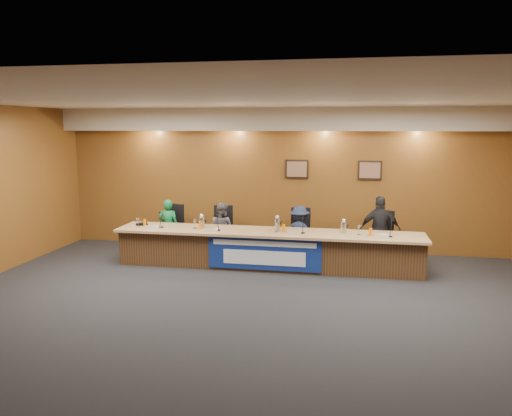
# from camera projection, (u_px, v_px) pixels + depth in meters

# --- Properties ---
(floor) EXTENTS (10.00, 10.00, 0.00)m
(floor) POSITION_uv_depth(u_px,v_px,m) (242.00, 309.00, 7.71)
(floor) COLOR black
(floor) RESTS_ON ground
(ceiling) EXTENTS (10.00, 8.00, 0.04)m
(ceiling) POSITION_uv_depth(u_px,v_px,m) (241.00, 98.00, 7.19)
(ceiling) COLOR silver
(ceiling) RESTS_ON wall_back
(wall_back) EXTENTS (10.00, 0.04, 3.20)m
(wall_back) POSITION_uv_depth(u_px,v_px,m) (279.00, 180.00, 11.33)
(wall_back) COLOR brown
(wall_back) RESTS_ON floor
(soffit) EXTENTS (10.00, 0.50, 0.50)m
(soffit) POSITION_uv_depth(u_px,v_px,m) (278.00, 119.00, 10.87)
(soffit) COLOR beige
(soffit) RESTS_ON wall_back
(dais_body) EXTENTS (6.00, 0.80, 0.70)m
(dais_body) POSITION_uv_depth(u_px,v_px,m) (268.00, 250.00, 9.98)
(dais_body) COLOR #492E18
(dais_body) RESTS_ON floor
(dais_top) EXTENTS (6.10, 0.95, 0.05)m
(dais_top) POSITION_uv_depth(u_px,v_px,m) (267.00, 232.00, 9.87)
(dais_top) COLOR #A67F54
(dais_top) RESTS_ON dais_body
(banner) EXTENTS (2.20, 0.02, 0.65)m
(banner) POSITION_uv_depth(u_px,v_px,m) (264.00, 254.00, 9.57)
(banner) COLOR navy
(banner) RESTS_ON dais_body
(banner_text_upper) EXTENTS (2.00, 0.01, 0.10)m
(banner_text_upper) POSITION_uv_depth(u_px,v_px,m) (264.00, 244.00, 9.52)
(banner_text_upper) COLOR silver
(banner_text_upper) RESTS_ON banner
(banner_text_lower) EXTENTS (1.60, 0.01, 0.28)m
(banner_text_lower) POSITION_uv_depth(u_px,v_px,m) (264.00, 258.00, 9.57)
(banner_text_lower) COLOR silver
(banner_text_lower) RESTS_ON banner
(wall_photo_left) EXTENTS (0.52, 0.04, 0.42)m
(wall_photo_left) POSITION_uv_depth(u_px,v_px,m) (297.00, 169.00, 11.18)
(wall_photo_left) COLOR black
(wall_photo_left) RESTS_ON wall_back
(wall_photo_right) EXTENTS (0.52, 0.04, 0.42)m
(wall_photo_right) POSITION_uv_depth(u_px,v_px,m) (370.00, 170.00, 10.89)
(wall_photo_right) COLOR black
(wall_photo_right) RESTS_ON wall_back
(panelist_a) EXTENTS (0.47, 0.33, 1.22)m
(panelist_a) POSITION_uv_depth(u_px,v_px,m) (169.00, 227.00, 11.00)
(panelist_a) COLOR #106332
(panelist_a) RESTS_ON floor
(panelist_b) EXTENTS (0.71, 0.64, 1.19)m
(panelist_b) POSITION_uv_depth(u_px,v_px,m) (222.00, 229.00, 10.78)
(panelist_b) COLOR #4F4E53
(panelist_b) RESTS_ON floor
(panelist_c) EXTENTS (0.81, 0.55, 1.16)m
(panelist_c) POSITION_uv_depth(u_px,v_px,m) (299.00, 233.00, 10.47)
(panelist_c) COLOR #1A233C
(panelist_c) RESTS_ON floor
(panelist_d) EXTENTS (0.84, 0.38, 1.41)m
(panelist_d) POSITION_uv_depth(u_px,v_px,m) (380.00, 230.00, 10.15)
(panelist_d) COLOR black
(panelist_d) RESTS_ON floor
(office_chair_a) EXTENTS (0.60, 0.60, 0.08)m
(office_chair_a) POSITION_uv_depth(u_px,v_px,m) (170.00, 231.00, 11.12)
(office_chair_a) COLOR black
(office_chair_a) RESTS_ON floor
(office_chair_b) EXTENTS (0.56, 0.56, 0.08)m
(office_chair_b) POSITION_uv_depth(u_px,v_px,m) (223.00, 234.00, 10.89)
(office_chair_b) COLOR black
(office_chair_b) RESTS_ON floor
(office_chair_c) EXTENTS (0.50, 0.50, 0.08)m
(office_chair_c) POSITION_uv_depth(u_px,v_px,m) (300.00, 237.00, 10.58)
(office_chair_c) COLOR black
(office_chair_c) RESTS_ON floor
(office_chair_d) EXTENTS (0.64, 0.64, 0.08)m
(office_chair_d) POSITION_uv_depth(u_px,v_px,m) (379.00, 240.00, 10.28)
(office_chair_d) COLOR black
(office_chair_d) RESTS_ON floor
(nameplate_a) EXTENTS (0.24, 0.08, 0.10)m
(nameplate_a) POSITION_uv_depth(u_px,v_px,m) (151.00, 227.00, 10.06)
(nameplate_a) COLOR white
(nameplate_a) RESTS_ON dais_top
(microphone_a) EXTENTS (0.07, 0.07, 0.02)m
(microphone_a) POSITION_uv_depth(u_px,v_px,m) (162.00, 227.00, 10.20)
(microphone_a) COLOR black
(microphone_a) RESTS_ON dais_top
(juice_glass_a) EXTENTS (0.06, 0.06, 0.15)m
(juice_glass_a) POSITION_uv_depth(u_px,v_px,m) (145.00, 223.00, 10.31)
(juice_glass_a) COLOR orange
(juice_glass_a) RESTS_ON dais_top
(water_glass_a) EXTENTS (0.08, 0.08, 0.18)m
(water_glass_a) POSITION_uv_depth(u_px,v_px,m) (138.00, 222.00, 10.31)
(water_glass_a) COLOR silver
(water_glass_a) RESTS_ON dais_top
(nameplate_b) EXTENTS (0.24, 0.08, 0.10)m
(nameplate_b) POSITION_uv_depth(u_px,v_px,m) (211.00, 229.00, 9.78)
(nameplate_b) COLOR white
(nameplate_b) RESTS_ON dais_top
(microphone_b) EXTENTS (0.07, 0.07, 0.02)m
(microphone_b) POSITION_uv_depth(u_px,v_px,m) (219.00, 230.00, 9.90)
(microphone_b) COLOR black
(microphone_b) RESTS_ON dais_top
(juice_glass_b) EXTENTS (0.06, 0.06, 0.15)m
(juice_glass_b) POSITION_uv_depth(u_px,v_px,m) (201.00, 225.00, 10.05)
(juice_glass_b) COLOR orange
(juice_glass_b) RESTS_ON dais_top
(water_glass_b) EXTENTS (0.08, 0.08, 0.18)m
(water_glass_b) POSITION_uv_depth(u_px,v_px,m) (195.00, 224.00, 10.11)
(water_glass_b) COLOR silver
(water_glass_b) RESTS_ON dais_top
(nameplate_c) EXTENTS (0.24, 0.08, 0.10)m
(nameplate_c) POSITION_uv_depth(u_px,v_px,m) (294.00, 232.00, 9.53)
(nameplate_c) COLOR white
(nameplate_c) RESTS_ON dais_top
(microphone_c) EXTENTS (0.07, 0.07, 0.02)m
(microphone_c) POSITION_uv_depth(u_px,v_px,m) (303.00, 233.00, 9.64)
(microphone_c) COLOR black
(microphone_c) RESTS_ON dais_top
(juice_glass_c) EXTENTS (0.06, 0.06, 0.15)m
(juice_glass_c) POSITION_uv_depth(u_px,v_px,m) (284.00, 228.00, 9.75)
(juice_glass_c) COLOR orange
(juice_glass_c) RESTS_ON dais_top
(water_glass_c) EXTENTS (0.08, 0.08, 0.18)m
(water_glass_c) POSITION_uv_depth(u_px,v_px,m) (276.00, 228.00, 9.74)
(water_glass_c) COLOR silver
(water_glass_c) RESTS_ON dais_top
(nameplate_d) EXTENTS (0.24, 0.08, 0.10)m
(nameplate_d) POSITION_uv_depth(u_px,v_px,m) (382.00, 236.00, 9.21)
(nameplate_d) COLOR white
(nameplate_d) RESTS_ON dais_top
(microphone_d) EXTENTS (0.07, 0.07, 0.02)m
(microphone_d) POSITION_uv_depth(u_px,v_px,m) (390.00, 237.00, 9.31)
(microphone_d) COLOR black
(microphone_d) RESTS_ON dais_top
(juice_glass_d) EXTENTS (0.06, 0.06, 0.15)m
(juice_glass_d) POSITION_uv_depth(u_px,v_px,m) (371.00, 232.00, 9.41)
(juice_glass_d) COLOR orange
(juice_glass_d) RESTS_ON dais_top
(water_glass_d) EXTENTS (0.08, 0.08, 0.18)m
(water_glass_d) POSITION_uv_depth(u_px,v_px,m) (359.00, 230.00, 9.50)
(water_glass_d) COLOR silver
(water_glass_d) RESTS_ON dais_top
(carafe_left) EXTENTS (0.12, 0.12, 0.23)m
(carafe_left) POSITION_uv_depth(u_px,v_px,m) (202.00, 222.00, 10.13)
(carafe_left) COLOR silver
(carafe_left) RESTS_ON dais_top
(carafe_mid) EXTENTS (0.11, 0.11, 0.26)m
(carafe_mid) POSITION_uv_depth(u_px,v_px,m) (277.00, 224.00, 9.87)
(carafe_mid) COLOR silver
(carafe_mid) RESTS_ON dais_top
(carafe_right) EXTENTS (0.12, 0.12, 0.23)m
(carafe_right) POSITION_uv_depth(u_px,v_px,m) (343.00, 227.00, 9.64)
(carafe_right) COLOR silver
(carafe_right) RESTS_ON dais_top
(speakerphone) EXTENTS (0.32, 0.32, 0.05)m
(speakerphone) POSITION_uv_depth(u_px,v_px,m) (143.00, 224.00, 10.45)
(speakerphone) COLOR black
(speakerphone) RESTS_ON dais_top
(paper_stack) EXTENTS (0.26, 0.33, 0.01)m
(paper_stack) POSITION_uv_depth(u_px,v_px,m) (383.00, 236.00, 9.41)
(paper_stack) COLOR white
(paper_stack) RESTS_ON dais_top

